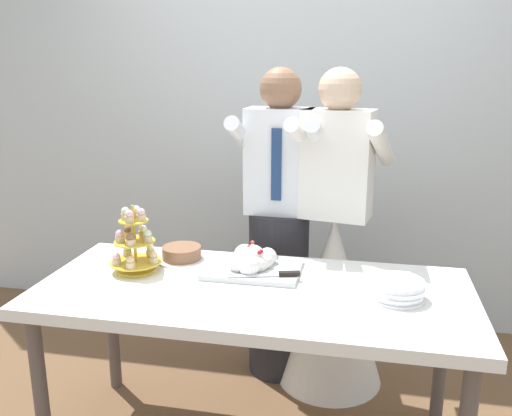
{
  "coord_description": "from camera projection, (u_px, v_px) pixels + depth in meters",
  "views": [
    {
      "loc": [
        0.43,
        -2.03,
        1.67
      ],
      "look_at": [
        -0.02,
        0.15,
        1.07
      ],
      "focal_mm": 37.79,
      "sensor_mm": 36.0,
      "label": 1
    }
  ],
  "objects": [
    {
      "name": "cupcake_stand",
      "position": [
        135.0,
        245.0,
        2.37
      ],
      "size": [
        0.23,
        0.23,
        0.31
      ],
      "color": "gold",
      "rests_on": "dessert_table"
    },
    {
      "name": "plate_stack",
      "position": [
        397.0,
        289.0,
        2.12
      ],
      "size": [
        0.21,
        0.21,
        0.08
      ],
      "color": "white",
      "rests_on": "dessert_table"
    },
    {
      "name": "person_groom",
      "position": [
        278.0,
        243.0,
        2.87
      ],
      "size": [
        0.47,
        0.5,
        1.66
      ],
      "color": "#232328",
      "rests_on": "ground_plane"
    },
    {
      "name": "round_cake",
      "position": [
        182.0,
        254.0,
        2.53
      ],
      "size": [
        0.24,
        0.24,
        0.07
      ],
      "color": "white",
      "rests_on": "dessert_table"
    },
    {
      "name": "dessert_table",
      "position": [
        253.0,
        303.0,
        2.25
      ],
      "size": [
        1.8,
        0.8,
        0.78
      ],
      "color": "white",
      "rests_on": "ground_plane"
    },
    {
      "name": "main_cake_tray",
      "position": [
        252.0,
        263.0,
        2.39
      ],
      "size": [
        0.43,
        0.31,
        0.13
      ],
      "color": "silver",
      "rests_on": "dessert_table"
    },
    {
      "name": "rear_wall",
      "position": [
        299.0,
        100.0,
        3.4
      ],
      "size": [
        5.2,
        0.1,
        2.9
      ],
      "primitive_type": "cube",
      "color": "silver",
      "rests_on": "ground_plane"
    },
    {
      "name": "person_bride",
      "position": [
        333.0,
        279.0,
        2.82
      ],
      "size": [
        0.57,
        0.56,
        1.66
      ],
      "color": "white",
      "rests_on": "ground_plane"
    }
  ]
}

